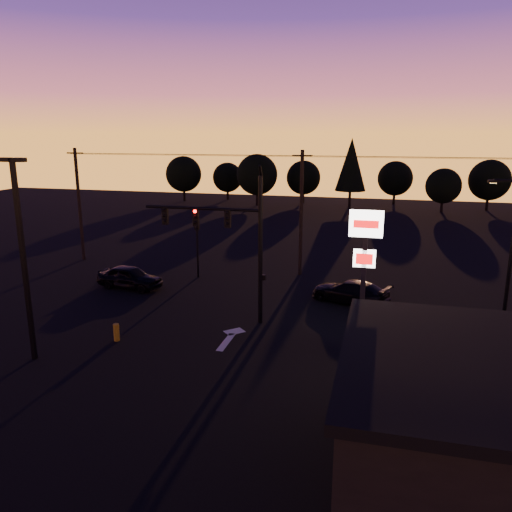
{
  "coord_description": "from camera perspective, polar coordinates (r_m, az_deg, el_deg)",
  "views": [
    {
      "loc": [
        7.74,
        -20.98,
        10.15
      ],
      "look_at": [
        1.0,
        5.0,
        3.5
      ],
      "focal_mm": 35.0,
      "sensor_mm": 36.0,
      "label": 1
    }
  ],
  "objects": [
    {
      "name": "car_left",
      "position": [
        34.44,
        -14.23,
        -2.35
      ],
      "size": [
        4.64,
        2.34,
        1.52
      ],
      "primitive_type": "imported",
      "rotation": [
        0.0,
        0.0,
        1.44
      ],
      "color": "black",
      "rests_on": "ground"
    },
    {
      "name": "bollard",
      "position": [
        26.19,
        -15.66,
        -8.4
      ],
      "size": [
        0.29,
        0.29,
        0.88
      ],
      "primitive_type": "cylinder",
      "color": "#B48E14",
      "rests_on": "ground"
    },
    {
      "name": "utility_pole_1",
      "position": [
        35.88,
        5.18,
        4.95
      ],
      "size": [
        1.4,
        0.26,
        9.0
      ],
      "color": "black",
      "rests_on": "ground"
    },
    {
      "name": "power_wires",
      "position": [
        35.48,
        5.32,
        11.3
      ],
      "size": [
        36.0,
        1.22,
        0.07
      ],
      "color": "black",
      "rests_on": "ground"
    },
    {
      "name": "car_right",
      "position": [
        31.08,
        10.72,
        -4.03
      ],
      "size": [
        5.24,
        3.68,
        1.41
      ],
      "primitive_type": "imported",
      "rotation": [
        0.0,
        0.0,
        -1.96
      ],
      "color": "black",
      "rests_on": "ground"
    },
    {
      "name": "ground",
      "position": [
        24.56,
        -5.28,
        -10.56
      ],
      "size": [
        120.0,
        120.0,
        0.0
      ],
      "primitive_type": "plane",
      "color": "black",
      "rests_on": "ground"
    },
    {
      "name": "tree_0",
      "position": [
        77.2,
        -8.27,
        9.25
      ],
      "size": [
        5.36,
        5.36,
        6.74
      ],
      "color": "black",
      "rests_on": "ground"
    },
    {
      "name": "tree_6",
      "position": [
        69.69,
        20.63,
        7.51
      ],
      "size": [
        4.54,
        4.54,
        5.71
      ],
      "color": "black",
      "rests_on": "ground"
    },
    {
      "name": "tree_3",
      "position": [
        74.2,
        5.45,
        8.91
      ],
      "size": [
        4.95,
        4.95,
        6.22
      ],
      "color": "black",
      "rests_on": "ground"
    },
    {
      "name": "tree_4",
      "position": [
        70.27,
        10.82,
        10.23
      ],
      "size": [
        4.18,
        4.18,
        9.5
      ],
      "color": "black",
      "rests_on": "ground"
    },
    {
      "name": "suv_parked",
      "position": [
        22.13,
        21.62,
        -12.5
      ],
      "size": [
        4.38,
        5.28,
        1.34
      ],
      "primitive_type": "imported",
      "rotation": [
        0.0,
        0.0,
        0.54
      ],
      "color": "black",
      "rests_on": "ground"
    },
    {
      "name": "traffic_signal_mast",
      "position": [
        26.69,
        -2.83,
        2.63
      ],
      "size": [
        6.79,
        0.52,
        8.58
      ],
      "color": "black",
      "rests_on": "ground"
    },
    {
      "name": "tree_2",
      "position": [
        71.46,
        0.12,
        9.28
      ],
      "size": [
        5.77,
        5.78,
        7.26
      ],
      "color": "black",
      "rests_on": "ground"
    },
    {
      "name": "tree_7",
      "position": [
        73.45,
        25.14,
        7.86
      ],
      "size": [
        5.36,
        5.36,
        6.74
      ],
      "color": "black",
      "rests_on": "ground"
    },
    {
      "name": "pylon_sign",
      "position": [
        23.09,
        12.32,
        0.48
      ],
      "size": [
        1.5,
        0.28,
        6.8
      ],
      "color": "black",
      "rests_on": "ground"
    },
    {
      "name": "tree_5",
      "position": [
        75.27,
        15.62,
        8.53
      ],
      "size": [
        4.95,
        4.95,
        6.22
      ],
      "color": "black",
      "rests_on": "ground"
    },
    {
      "name": "tree_1",
      "position": [
        77.99,
        -3.28,
        8.96
      ],
      "size": [
        4.54,
        4.54,
        5.71
      ],
      "color": "black",
      "rests_on": "ground"
    },
    {
      "name": "secondary_signal",
      "position": [
        35.63,
        -6.74,
        2.02
      ],
      "size": [
        0.3,
        0.31,
        4.35
      ],
      "color": "black",
      "rests_on": "ground"
    },
    {
      "name": "streetlight",
      "position": [
        27.79,
        27.01,
        0.47
      ],
      "size": [
        1.55,
        0.35,
        8.0
      ],
      "color": "black",
      "rests_on": "ground"
    },
    {
      "name": "lane_arrow",
      "position": [
        25.85,
        -2.97,
        -9.21
      ],
      "size": [
        1.2,
        3.1,
        0.01
      ],
      "color": "beige",
      "rests_on": "ground"
    },
    {
      "name": "parking_lot_light",
      "position": [
        24.07,
        -25.17,
        0.88
      ],
      "size": [
        1.25,
        0.3,
        9.14
      ],
      "color": "black",
      "rests_on": "ground"
    },
    {
      "name": "utility_pole_0",
      "position": [
        42.64,
        -19.54,
        5.63
      ],
      "size": [
        1.4,
        0.26,
        9.0
      ],
      "color": "black",
      "rests_on": "ground"
    }
  ]
}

